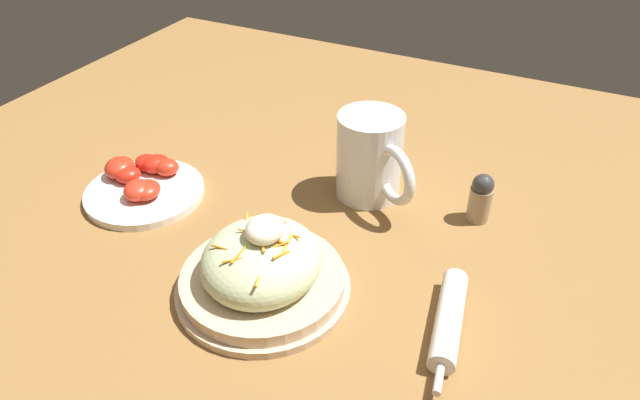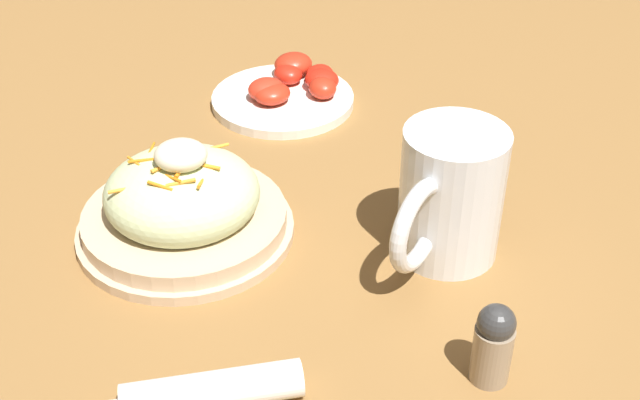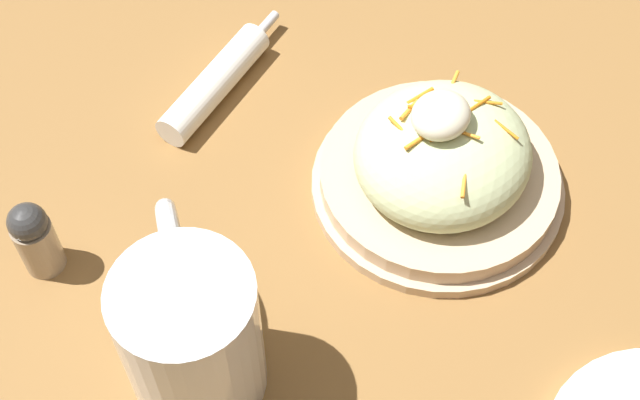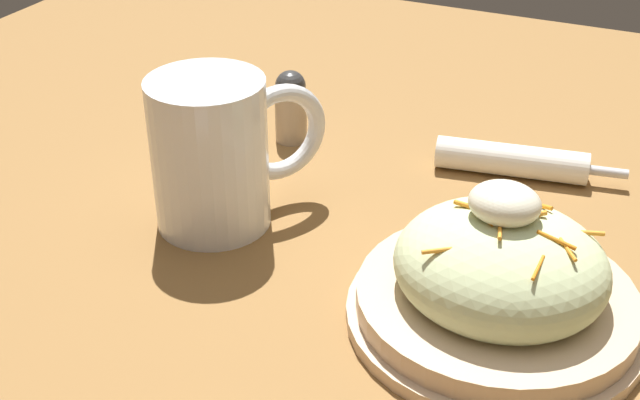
# 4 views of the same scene
# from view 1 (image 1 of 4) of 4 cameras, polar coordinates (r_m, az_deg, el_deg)

# --- Properties ---
(ground_plane) EXTENTS (1.43, 1.43, 0.00)m
(ground_plane) POSITION_cam_1_polar(r_m,az_deg,el_deg) (0.83, -3.10, -3.81)
(ground_plane) COLOR olive
(salad_plate) EXTENTS (0.22, 0.22, 0.11)m
(salad_plate) POSITION_cam_1_polar(r_m,az_deg,el_deg) (0.73, -5.68, -6.77)
(salad_plate) COLOR #D1B28E
(salad_plate) RESTS_ON ground_plane
(beer_mug) EXTENTS (0.12, 0.15, 0.13)m
(beer_mug) POSITION_cam_1_polar(r_m,az_deg,el_deg) (0.88, 4.96, 3.76)
(beer_mug) COLOR white
(beer_mug) RESTS_ON ground_plane
(napkin_roll) EXTENTS (0.18, 0.05, 0.03)m
(napkin_roll) POSITION_cam_1_polar(r_m,az_deg,el_deg) (0.71, 12.47, -11.36)
(napkin_roll) COLOR white
(napkin_roll) RESTS_ON ground_plane
(tomato_plate) EXTENTS (0.18, 0.18, 0.04)m
(tomato_plate) POSITION_cam_1_polar(r_m,az_deg,el_deg) (0.95, -16.92, 1.49)
(tomato_plate) COLOR white
(tomato_plate) RESTS_ON ground_plane
(salt_shaker) EXTENTS (0.03, 0.03, 0.08)m
(salt_shaker) POSITION_cam_1_polar(r_m,az_deg,el_deg) (0.87, 15.44, 0.24)
(salt_shaker) COLOR gray
(salt_shaker) RESTS_ON ground_plane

